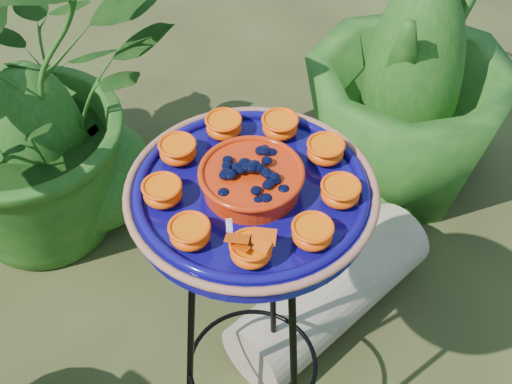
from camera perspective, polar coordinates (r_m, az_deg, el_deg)
ground_plane at (r=1.97m, az=-1.24°, el=-14.04°), size 20.00×20.00×0.00m
tripod_stand at (r=1.47m, az=-0.30°, el=-9.50°), size 0.39×0.39×0.81m
feeder_dish at (r=1.19m, az=-0.36°, el=0.15°), size 0.54×0.54×0.10m
driftwood_log at (r=1.98m, az=5.98°, el=-8.04°), size 0.61×0.55×0.21m
shrub_back_left at (r=2.06m, az=-18.07°, el=7.42°), size 1.13×1.09×0.97m
shrub_back_right at (r=2.09m, az=13.04°, el=12.08°), size 0.89×0.89×1.14m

